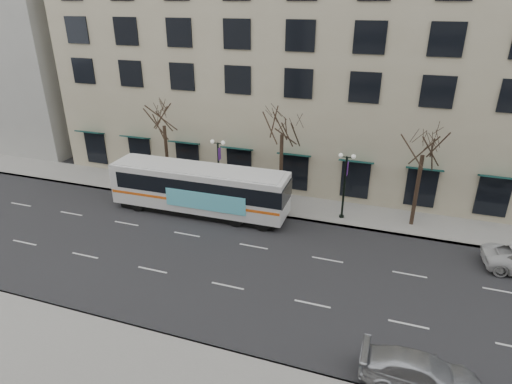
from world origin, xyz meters
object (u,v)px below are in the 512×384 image
at_px(tree_far_mid, 282,122).
at_px(lamp_post_right, 345,183).
at_px(city_bus, 200,188).
at_px(tree_far_left, 163,114).
at_px(lamp_post_left, 219,167).
at_px(tree_far_right, 425,142).
at_px(silver_car, 422,374).

bearing_deg(tree_far_mid, lamp_post_right, -6.83).
relative_size(lamp_post_right, city_bus, 0.38).
distance_m(tree_far_left, tree_far_mid, 10.00).
height_order(tree_far_mid, lamp_post_left, tree_far_mid).
xyz_separation_m(tree_far_right, city_bus, (-15.51, -3.00, -4.38)).
bearing_deg(tree_far_right, tree_far_mid, 180.00).
xyz_separation_m(tree_far_mid, city_bus, (-5.51, -3.00, -4.87)).
height_order(tree_far_left, lamp_post_left, tree_far_left).
height_order(tree_far_right, lamp_post_left, tree_far_right).
distance_m(tree_far_left, city_bus, 7.13).
relative_size(tree_far_mid, tree_far_right, 1.06).
bearing_deg(lamp_post_left, tree_far_right, 2.29).
distance_m(lamp_post_left, lamp_post_right, 10.00).
relative_size(tree_far_left, lamp_post_left, 1.60).
bearing_deg(city_bus, lamp_post_left, 76.92).
relative_size(tree_far_left, silver_car, 1.62).
distance_m(tree_far_mid, tree_far_right, 10.01).
bearing_deg(lamp_post_right, silver_car, -69.21).
relative_size(tree_far_right, city_bus, 0.58).
relative_size(tree_far_right, silver_car, 1.57).
xyz_separation_m(tree_far_left, tree_far_mid, (10.00, 0.00, 0.21)).
relative_size(tree_far_mid, city_bus, 0.62).
bearing_deg(city_bus, silver_car, -37.73).
height_order(lamp_post_right, city_bus, lamp_post_right).
height_order(lamp_post_left, silver_car, lamp_post_left).
height_order(tree_far_right, city_bus, tree_far_right).
xyz_separation_m(tree_far_mid, tree_far_right, (10.00, -0.00, -0.48)).
relative_size(tree_far_left, lamp_post_right, 1.60).
bearing_deg(lamp_post_right, tree_far_left, 177.71).
bearing_deg(tree_far_mid, lamp_post_left, -173.15).
distance_m(tree_far_right, lamp_post_right, 6.11).
distance_m(tree_far_mid, silver_car, 19.30).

